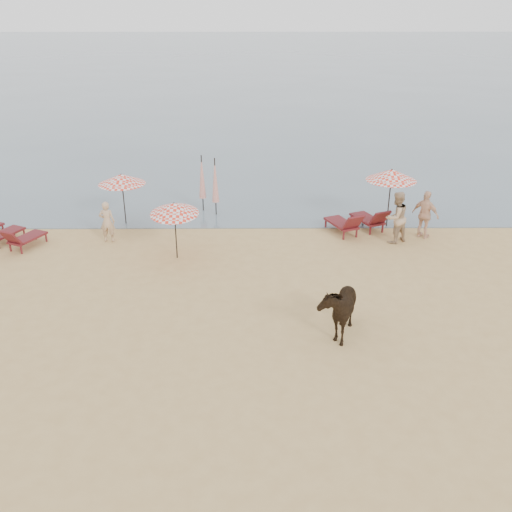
{
  "coord_description": "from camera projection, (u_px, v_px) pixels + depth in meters",
  "views": [
    {
      "loc": [
        -0.11,
        -10.55,
        8.16
      ],
      "look_at": [
        0.0,
        5.0,
        1.1
      ],
      "focal_mm": 40.0,
      "sensor_mm": 36.0,
      "label": 1
    }
  ],
  "objects": [
    {
      "name": "umbrella_closed_left",
      "position": [
        202.0,
        177.0,
        23.32
      ],
      "size": [
        0.29,
        0.29,
        2.39
      ],
      "rotation": [
        0.0,
        0.0,
        -0.23
      ],
      "color": "black",
      "rests_on": "ground"
    },
    {
      "name": "lounger_cluster_left",
      "position": [
        0.0,
        233.0,
        20.56
      ],
      "size": [
        3.2,
        2.65,
        0.61
      ],
      "rotation": [
        0.0,
        0.0,
        -0.44
      ],
      "color": "maroon",
      "rests_on": "ground"
    },
    {
      "name": "cow",
      "position": [
        338.0,
        307.0,
        14.91
      ],
      "size": [
        1.34,
        2.02,
        1.57
      ],
      "primitive_type": "imported",
      "rotation": [
        0.0,
        0.0,
        -0.29
      ],
      "color": "black",
      "rests_on": "ground"
    },
    {
      "name": "umbrella_open_right",
      "position": [
        392.0,
        175.0,
        21.42
      ],
      "size": [
        1.9,
        1.9,
        2.32
      ],
      "rotation": [
        0.0,
        0.0,
        -0.18
      ],
      "color": "black",
      "rests_on": "ground"
    },
    {
      "name": "beachgoer_right_a",
      "position": [
        396.0,
        217.0,
        20.5
      ],
      "size": [
        1.17,
        1.1,
        1.91
      ],
      "primitive_type": "imported",
      "rotation": [
        0.0,
        0.0,
        3.69
      ],
      "color": "tan",
      "rests_on": "ground"
    },
    {
      "name": "ground",
      "position": [
        258.0,
        390.0,
        12.98
      ],
      "size": [
        120.0,
        120.0,
        0.0
      ],
      "primitive_type": "plane",
      "color": "tan",
      "rests_on": "ground"
    },
    {
      "name": "sea",
      "position": [
        252.0,
        57.0,
        85.83
      ],
      "size": [
        160.0,
        140.0,
        0.06
      ],
      "primitive_type": "cube",
      "color": "#51606B",
      "rests_on": "ground"
    },
    {
      "name": "beachgoer_left",
      "position": [
        107.0,
        222.0,
        20.64
      ],
      "size": [
        0.56,
        0.37,
        1.53
      ],
      "primitive_type": "imported",
      "rotation": [
        0.0,
        0.0,
        3.13
      ],
      "color": "tan",
      "rests_on": "ground"
    },
    {
      "name": "lounger_cluster_right",
      "position": [
        358.0,
        221.0,
        21.56
      ],
      "size": [
        2.41,
        2.37,
        0.66
      ],
      "rotation": [
        0.0,
        0.0,
        0.41
      ],
      "color": "maroon",
      "rests_on": "ground"
    },
    {
      "name": "beachgoer_right_b",
      "position": [
        425.0,
        215.0,
        20.93
      ],
      "size": [
        1.06,
        1.04,
        1.79
      ],
      "primitive_type": "imported",
      "rotation": [
        0.0,
        0.0,
        2.38
      ],
      "color": "#E3B08D",
      "rests_on": "ground"
    },
    {
      "name": "umbrella_open_left_b",
      "position": [
        174.0,
        208.0,
        18.88
      ],
      "size": [
        1.63,
        1.66,
        2.08
      ],
      "rotation": [
        0.0,
        0.0,
        0.14
      ],
      "color": "black",
      "rests_on": "ground"
    },
    {
      "name": "umbrella_open_left_a",
      "position": [
        122.0,
        179.0,
        21.78
      ],
      "size": [
        1.8,
        1.8,
        2.05
      ],
      "rotation": [
        0.0,
        0.0,
        -0.18
      ],
      "color": "black",
      "rests_on": "ground"
    },
    {
      "name": "umbrella_closed_right",
      "position": [
        215.0,
        181.0,
        22.85
      ],
      "size": [
        0.29,
        0.29,
        2.39
      ],
      "rotation": [
        0.0,
        0.0,
        0.01
      ],
      "color": "black",
      "rests_on": "ground"
    }
  ]
}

